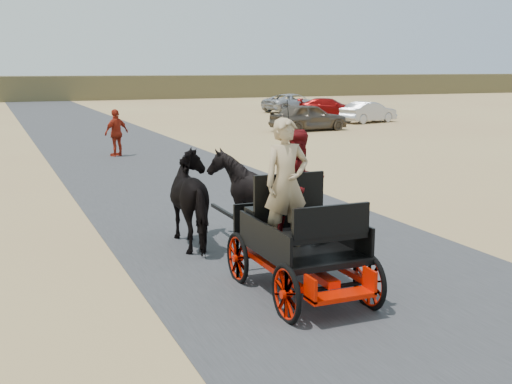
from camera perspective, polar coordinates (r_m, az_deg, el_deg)
name	(u,v)px	position (r m, az deg, el deg)	size (l,w,h in m)	color
ground	(408,317)	(8.74, 13.32, -10.73)	(140.00, 140.00, 0.00)	tan
road	(408,316)	(8.74, 13.33, -10.70)	(6.00, 140.00, 0.01)	#38383A
ridge_far	(35,88)	(68.70, -19.05, 8.72)	(140.00, 6.00, 2.40)	brown
carriage	(300,269)	(9.25, 3.89, -6.86)	(1.30, 2.40, 0.72)	black
horse_left	(198,200)	(11.62, -5.20, -0.70)	(0.91, 2.01, 1.70)	black
horse_right	(254,195)	(11.99, -0.18, -0.28)	(1.37, 1.54, 1.70)	black
driver_man	(286,183)	(8.90, 2.70, 0.81)	(0.66, 0.43, 1.80)	tan
passenger_woman	(300,182)	(9.62, 3.97, 0.89)	(0.77, 0.60, 1.58)	#660C0F
pedestrian	(116,133)	(24.03, -12.30, 5.17)	(1.01, 0.42, 1.73)	#9C2311
car_a	(309,117)	(33.36, 4.71, 6.65)	(1.65, 4.10, 1.40)	brown
car_b	(369,112)	(38.85, 9.97, 7.00)	(1.30, 3.72, 1.23)	#B2B2B7
car_c	(329,107)	(43.35, 6.53, 7.48)	(1.70, 4.19, 1.22)	maroon
car_d	(293,103)	(47.71, 3.35, 7.92)	(2.20, 4.78, 1.33)	#B2B2B7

